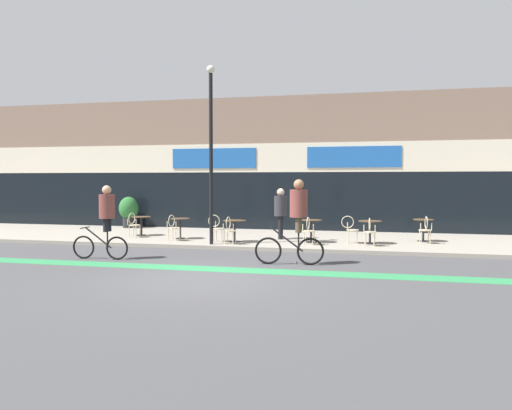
# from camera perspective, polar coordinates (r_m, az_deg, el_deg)

# --- Properties ---
(ground_plane) EXTENTS (120.00, 120.00, 0.00)m
(ground_plane) POSITION_cam_1_polar(r_m,az_deg,el_deg) (11.26, -6.23, -8.40)
(ground_plane) COLOR #424244
(sidewalk_slab) EXTENTS (40.00, 5.50, 0.12)m
(sidewalk_slab) POSITION_cam_1_polar(r_m,az_deg,el_deg) (18.17, 1.36, -3.87)
(sidewalk_slab) COLOR gray
(sidewalk_slab) RESTS_ON ground
(storefront_facade) EXTENTS (40.00, 4.06, 5.67)m
(storefront_facade) POSITION_cam_1_polar(r_m,az_deg,el_deg) (22.69, 3.80, 4.46)
(storefront_facade) COLOR #7F6656
(storefront_facade) RESTS_ON ground
(bike_lane_stripe) EXTENTS (36.00, 0.70, 0.01)m
(bike_lane_stripe) POSITION_cam_1_polar(r_m,az_deg,el_deg) (12.39, -4.36, -7.32)
(bike_lane_stripe) COLOR #2D844C
(bike_lane_stripe) RESTS_ON ground
(bistro_table_0) EXTENTS (0.70, 0.70, 0.71)m
(bistro_table_0) POSITION_cam_1_polar(r_m,az_deg,el_deg) (19.10, -12.97, -1.90)
(bistro_table_0) COLOR black
(bistro_table_0) RESTS_ON sidewalk_slab
(bistro_table_1) EXTENTS (0.68, 0.68, 0.73)m
(bistro_table_1) POSITION_cam_1_polar(r_m,az_deg,el_deg) (17.80, -8.66, -2.18)
(bistro_table_1) COLOR black
(bistro_table_1) RESTS_ON sidewalk_slab
(bistro_table_2) EXTENTS (0.76, 0.76, 0.73)m
(bistro_table_2) POSITION_cam_1_polar(r_m,az_deg,el_deg) (16.69, -2.46, -2.45)
(bistro_table_2) COLOR black
(bistro_table_2) RESTS_ON sidewalk_slab
(bistro_table_3) EXTENTS (0.69, 0.69, 0.76)m
(bistro_table_3) POSITION_cam_1_polar(r_m,az_deg,el_deg) (16.65, 6.32, -2.44)
(bistro_table_3) COLOR black
(bistro_table_3) RESTS_ON sidewalk_slab
(bistro_table_4) EXTENTS (0.75, 0.75, 0.75)m
(bistro_table_4) POSITION_cam_1_polar(r_m,az_deg,el_deg) (16.65, 12.90, -2.49)
(bistro_table_4) COLOR black
(bistro_table_4) RESTS_ON sidewalk_slab
(bistro_table_5) EXTENTS (0.68, 0.68, 0.75)m
(bistro_table_5) POSITION_cam_1_polar(r_m,az_deg,el_deg) (17.75, 18.59, -2.25)
(bistro_table_5) COLOR black
(bistro_table_5) RESTS_ON sidewalk_slab
(cafe_chair_0_near) EXTENTS (0.44, 0.59, 0.90)m
(cafe_chair_0_near) POSITION_cam_1_polar(r_m,az_deg,el_deg) (18.55, -13.84, -2.02)
(cafe_chair_0_near) COLOR beige
(cafe_chair_0_near) RESTS_ON sidewalk_slab
(cafe_chair_1_near) EXTENTS (0.45, 0.60, 0.90)m
(cafe_chair_1_near) POSITION_cam_1_polar(r_m,az_deg,el_deg) (17.23, -9.46, -2.35)
(cafe_chair_1_near) COLOR beige
(cafe_chair_1_near) RESTS_ON sidewalk_slab
(cafe_chair_2_near) EXTENTS (0.42, 0.59, 0.90)m
(cafe_chair_2_near) POSITION_cam_1_polar(r_m,az_deg,el_deg) (16.10, -3.07, -2.68)
(cafe_chair_2_near) COLOR beige
(cafe_chair_2_near) RESTS_ON sidewalk_slab
(cafe_chair_2_side) EXTENTS (0.58, 0.40, 0.90)m
(cafe_chair_2_side) POSITION_cam_1_polar(r_m,az_deg,el_deg) (16.87, -4.51, -2.43)
(cafe_chair_2_side) COLOR beige
(cafe_chair_2_side) RESTS_ON sidewalk_slab
(cafe_chair_3_near) EXTENTS (0.43, 0.59, 0.90)m
(cafe_chair_3_near) POSITION_cam_1_polar(r_m,az_deg,el_deg) (16.04, 6.04, -2.72)
(cafe_chair_3_near) COLOR beige
(cafe_chair_3_near) RESTS_ON sidewalk_slab
(cafe_chair_4_near) EXTENTS (0.43, 0.59, 0.90)m
(cafe_chair_4_near) POSITION_cam_1_polar(r_m,az_deg,el_deg) (16.03, 12.87, -2.78)
(cafe_chair_4_near) COLOR beige
(cafe_chair_4_near) RESTS_ON sidewalk_slab
(cafe_chair_4_side) EXTENTS (0.58, 0.42, 0.90)m
(cafe_chair_4_side) POSITION_cam_1_polar(r_m,az_deg,el_deg) (16.66, 10.75, -2.54)
(cafe_chair_4_side) COLOR beige
(cafe_chair_4_side) RESTS_ON sidewalk_slab
(cafe_chair_5_near) EXTENTS (0.43, 0.59, 0.90)m
(cafe_chair_5_near) POSITION_cam_1_polar(r_m,az_deg,el_deg) (17.13, 18.81, -2.50)
(cafe_chair_5_near) COLOR beige
(cafe_chair_5_near) RESTS_ON sidewalk_slab
(planter_pot) EXTENTS (0.83, 0.83, 1.34)m
(planter_pot) POSITION_cam_1_polar(r_m,az_deg,el_deg) (22.41, -14.35, -0.61)
(planter_pot) COLOR #232326
(planter_pot) RESTS_ON sidewalk_slab
(lamp_post) EXTENTS (0.26, 0.26, 5.72)m
(lamp_post) POSITION_cam_1_polar(r_m,az_deg,el_deg) (16.14, -5.17, 7.10)
(lamp_post) COLOR black
(lamp_post) RESTS_ON sidewalk_slab
(cyclist_0) EXTENTS (1.65, 0.50, 2.05)m
(cyclist_0) POSITION_cam_1_polar(r_m,az_deg,el_deg) (14.35, -16.84, -1.23)
(cyclist_0) COLOR black
(cyclist_0) RESTS_ON ground
(cyclist_1) EXTENTS (1.80, 0.56, 2.21)m
(cyclist_1) POSITION_cam_1_polar(r_m,az_deg,el_deg) (12.90, 4.64, -1.15)
(cyclist_1) COLOR black
(cyclist_1) RESTS_ON ground
(pedestrian_near_end) EXTENTS (0.51, 0.51, 1.78)m
(pedestrian_near_end) POSITION_cam_1_polar(r_m,az_deg,el_deg) (17.52, 2.84, -0.46)
(pedestrian_near_end) COLOR black
(pedestrian_near_end) RESTS_ON sidewalk_slab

